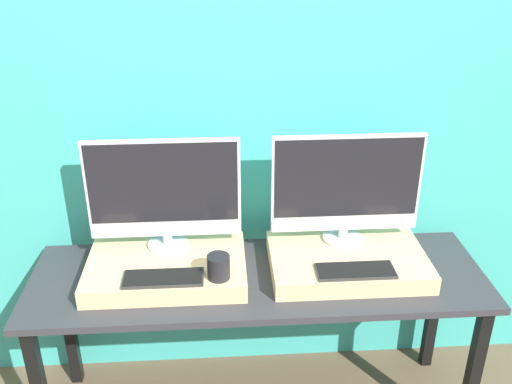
{
  "coord_description": "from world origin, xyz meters",
  "views": [
    {
      "loc": [
        -0.14,
        -1.7,
        2.11
      ],
      "look_at": [
        0.0,
        0.43,
        1.07
      ],
      "focal_mm": 40.0,
      "sensor_mm": 36.0,
      "label": 1
    }
  ],
  "objects_px": {
    "monitor_left": "(164,192)",
    "mug": "(219,267)",
    "keyboard_left": "(163,278)",
    "keyboard_right": "(356,271)",
    "monitor_right": "(346,187)"
  },
  "relations": [
    {
      "from": "monitor_left",
      "to": "monitor_right",
      "type": "relative_size",
      "value": 1.0
    },
    {
      "from": "keyboard_left",
      "to": "keyboard_right",
      "type": "distance_m",
      "value": 0.76
    },
    {
      "from": "keyboard_right",
      "to": "mug",
      "type": "bearing_deg",
      "value": 180.0
    },
    {
      "from": "mug",
      "to": "monitor_right",
      "type": "distance_m",
      "value": 0.64
    },
    {
      "from": "keyboard_left",
      "to": "keyboard_right",
      "type": "relative_size",
      "value": 1.0
    },
    {
      "from": "monitor_left",
      "to": "keyboard_left",
      "type": "height_order",
      "value": "monitor_left"
    },
    {
      "from": "monitor_left",
      "to": "mug",
      "type": "height_order",
      "value": "monitor_left"
    },
    {
      "from": "monitor_left",
      "to": "monitor_right",
      "type": "xyz_separation_m",
      "value": [
        0.76,
        0.0,
        0.0
      ]
    },
    {
      "from": "monitor_left",
      "to": "mug",
      "type": "relative_size",
      "value": 6.43
    },
    {
      "from": "keyboard_left",
      "to": "monitor_right",
      "type": "height_order",
      "value": "monitor_right"
    },
    {
      "from": "monitor_left",
      "to": "mug",
      "type": "distance_m",
      "value": 0.4
    },
    {
      "from": "mug",
      "to": "keyboard_right",
      "type": "height_order",
      "value": "mug"
    },
    {
      "from": "keyboard_left",
      "to": "mug",
      "type": "distance_m",
      "value": 0.22
    },
    {
      "from": "mug",
      "to": "keyboard_right",
      "type": "relative_size",
      "value": 0.31
    },
    {
      "from": "mug",
      "to": "monitor_left",
      "type": "bearing_deg",
      "value": 130.1
    }
  ]
}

